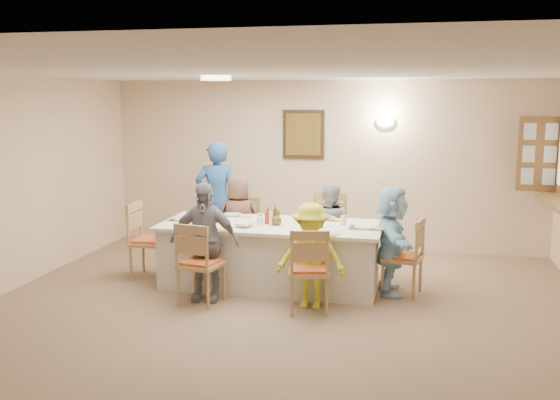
% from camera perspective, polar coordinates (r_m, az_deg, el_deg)
% --- Properties ---
extents(ground, '(7.00, 7.00, 0.00)m').
position_cam_1_polar(ground, '(6.27, -1.00, -11.67)').
color(ground, '#8C7558').
extents(room_walls, '(7.00, 7.00, 7.00)m').
position_cam_1_polar(room_walls, '(5.89, -1.04, 2.20)').
color(room_walls, beige).
rests_on(room_walls, ground).
extents(wall_picture, '(0.62, 0.05, 0.72)m').
position_cam_1_polar(wall_picture, '(9.31, 2.15, 6.02)').
color(wall_picture, '#3B2614').
rests_on(wall_picture, room_walls).
extents(wall_sconce, '(0.26, 0.09, 0.18)m').
position_cam_1_polar(wall_sconce, '(9.14, 9.61, 7.08)').
color(wall_sconce, white).
rests_on(wall_sconce, room_walls).
extents(ceiling_light, '(0.36, 0.36, 0.05)m').
position_cam_1_polar(ceiling_light, '(7.57, -5.87, 11.01)').
color(ceiling_light, white).
rests_on(ceiling_light, room_walls).
extents(hatch_sill, '(0.30, 1.50, 0.05)m').
position_cam_1_polar(hatch_sill, '(8.36, 24.20, -0.21)').
color(hatch_sill, brown).
rests_on(hatch_sill, room_walls).
extents(shutter_door, '(0.55, 0.04, 1.00)m').
position_cam_1_polar(shutter_door, '(9.02, 22.60, 3.91)').
color(shutter_door, brown).
rests_on(shutter_door, room_walls).
extents(dining_table, '(2.62, 1.11, 0.76)m').
position_cam_1_polar(dining_table, '(7.51, -0.83, -5.02)').
color(dining_table, silver).
rests_on(dining_table, ground).
extents(chair_back_left, '(0.51, 0.51, 0.92)m').
position_cam_1_polar(chair_back_left, '(8.40, -3.56, -2.93)').
color(chair_back_left, tan).
rests_on(chair_back_left, ground).
extents(chair_back_right, '(0.54, 0.54, 1.01)m').
position_cam_1_polar(chair_back_right, '(8.14, 4.59, -3.01)').
color(chair_back_right, tan).
rests_on(chair_back_right, ground).
extents(chair_front_left, '(0.51, 0.51, 0.93)m').
position_cam_1_polar(chair_front_left, '(6.92, -7.24, -5.66)').
color(chair_front_left, tan).
rests_on(chair_front_left, ground).
extents(chair_front_right, '(0.52, 0.52, 0.92)m').
position_cam_1_polar(chair_front_right, '(6.62, 2.65, -6.30)').
color(chair_front_right, tan).
rests_on(chair_front_right, ground).
extents(chair_left_end, '(0.47, 0.47, 0.96)m').
position_cam_1_polar(chair_left_end, '(7.98, -11.75, -3.62)').
color(chair_left_end, tan).
rests_on(chair_left_end, ground).
extents(chair_right_end, '(0.51, 0.51, 0.90)m').
position_cam_1_polar(chair_right_end, '(7.31, 11.13, -5.05)').
color(chair_right_end, tan).
rests_on(chair_right_end, ground).
extents(diner_back_left, '(0.76, 0.63, 1.26)m').
position_cam_1_polar(diner_back_left, '(8.25, -3.81, -1.95)').
color(diner_back_left, brown).
rests_on(diner_back_left, ground).
extents(diner_back_right, '(0.59, 0.47, 1.18)m').
position_cam_1_polar(diner_back_right, '(8.01, 4.47, -2.61)').
color(diner_back_right, '#A8A8AF').
rests_on(diner_back_right, ground).
extents(diner_front_left, '(0.83, 0.44, 1.34)m').
position_cam_1_polar(diner_front_left, '(6.98, -6.94, -3.79)').
color(diner_front_left, gray).
rests_on(diner_front_left, ground).
extents(diner_front_right, '(0.75, 0.44, 1.15)m').
position_cam_1_polar(diner_front_right, '(6.71, 2.84, -5.11)').
color(diner_front_right, yellow).
rests_on(diner_front_right, ground).
extents(diner_right_end, '(1.25, 0.65, 1.26)m').
position_cam_1_polar(diner_right_end, '(7.27, 10.15, -3.65)').
color(diner_right_end, '#A5DEFF').
rests_on(diner_right_end, ground).
extents(caregiver, '(0.81, 0.72, 1.65)m').
position_cam_1_polar(caregiver, '(8.79, -5.78, 0.02)').
color(caregiver, '#29569A').
rests_on(caregiver, ground).
extents(placemat_fl, '(0.33, 0.24, 0.01)m').
position_cam_1_polar(placemat_fl, '(7.20, -6.27, -2.59)').
color(placemat_fl, '#472B19').
rests_on(placemat_fl, dining_table).
extents(plate_fl, '(0.24, 0.24, 0.02)m').
position_cam_1_polar(plate_fl, '(7.19, -6.27, -2.52)').
color(plate_fl, white).
rests_on(plate_fl, dining_table).
extents(napkin_fl, '(0.14, 0.14, 0.01)m').
position_cam_1_polar(napkin_fl, '(7.09, -5.02, -2.69)').
color(napkin_fl, yellow).
rests_on(napkin_fl, dining_table).
extents(placemat_fr, '(0.34, 0.25, 0.01)m').
position_cam_1_polar(placemat_fr, '(6.91, 3.21, -3.06)').
color(placemat_fr, '#472B19').
rests_on(placemat_fr, dining_table).
extents(plate_fr, '(0.25, 0.25, 0.02)m').
position_cam_1_polar(plate_fr, '(6.91, 3.21, -2.98)').
color(plate_fr, white).
rests_on(plate_fr, dining_table).
extents(napkin_fr, '(0.13, 0.13, 0.01)m').
position_cam_1_polar(napkin_fr, '(6.83, 4.64, -3.15)').
color(napkin_fr, yellow).
rests_on(napkin_fr, dining_table).
extents(placemat_bl, '(0.33, 0.25, 0.01)m').
position_cam_1_polar(placemat_bl, '(7.98, -4.34, -1.37)').
color(placemat_bl, '#472B19').
rests_on(placemat_bl, dining_table).
extents(plate_bl, '(0.22, 0.22, 0.01)m').
position_cam_1_polar(plate_bl, '(7.98, -4.34, -1.30)').
color(plate_bl, white).
rests_on(plate_bl, dining_table).
extents(napkin_bl, '(0.14, 0.14, 0.01)m').
position_cam_1_polar(napkin_bl, '(7.88, -3.19, -1.44)').
color(napkin_bl, yellow).
rests_on(napkin_bl, dining_table).
extents(placemat_br, '(0.37, 0.27, 0.01)m').
position_cam_1_polar(placemat_br, '(7.72, 4.22, -1.73)').
color(placemat_br, '#472B19').
rests_on(placemat_br, dining_table).
extents(plate_br, '(0.24, 0.24, 0.01)m').
position_cam_1_polar(plate_br, '(7.72, 4.22, -1.66)').
color(plate_br, white).
rests_on(plate_br, dining_table).
extents(napkin_br, '(0.14, 0.14, 0.01)m').
position_cam_1_polar(napkin_br, '(7.65, 5.50, -1.81)').
color(napkin_br, yellow).
rests_on(napkin_br, dining_table).
extents(placemat_le, '(0.34, 0.25, 0.01)m').
position_cam_1_polar(placemat_le, '(7.75, -8.78, -1.78)').
color(placemat_le, '#472B19').
rests_on(placemat_le, dining_table).
extents(plate_le, '(0.26, 0.26, 0.02)m').
position_cam_1_polar(plate_le, '(7.75, -8.78, -1.71)').
color(plate_le, white).
rests_on(plate_le, dining_table).
extents(napkin_le, '(0.14, 0.14, 0.01)m').
position_cam_1_polar(napkin_le, '(7.64, -7.66, -1.86)').
color(napkin_le, yellow).
rests_on(napkin_le, dining_table).
extents(placemat_re, '(0.36, 0.27, 0.01)m').
position_cam_1_polar(placemat_re, '(7.26, 7.81, -2.52)').
color(placemat_re, '#472B19').
rests_on(placemat_re, dining_table).
extents(plate_re, '(0.25, 0.25, 0.02)m').
position_cam_1_polar(plate_re, '(7.26, 7.81, -2.45)').
color(plate_re, white).
rests_on(plate_re, dining_table).
extents(napkin_re, '(0.14, 0.14, 0.01)m').
position_cam_1_polar(napkin_re, '(7.20, 9.21, -2.60)').
color(napkin_re, yellow).
rests_on(napkin_re, dining_table).
extents(teacup_a, '(0.12, 0.12, 0.08)m').
position_cam_1_polar(teacup_a, '(7.33, -7.89, -2.12)').
color(teacup_a, white).
rests_on(teacup_a, dining_table).
extents(teacup_b, '(0.14, 0.14, 0.08)m').
position_cam_1_polar(teacup_b, '(7.85, 2.83, -1.25)').
color(teacup_b, white).
rests_on(teacup_b, dining_table).
extents(bowl_a, '(0.37, 0.37, 0.05)m').
position_cam_1_polar(bowl_a, '(7.26, -3.32, -2.25)').
color(bowl_a, white).
rests_on(bowl_a, dining_table).
extents(bowl_b, '(0.33, 0.33, 0.06)m').
position_cam_1_polar(bowl_b, '(7.58, 2.22, -1.71)').
color(bowl_b, white).
rests_on(bowl_b, dining_table).
extents(condiment_ketchup, '(0.13, 0.13, 0.21)m').
position_cam_1_polar(condiment_ketchup, '(7.40, -1.12, -1.39)').
color(condiment_ketchup, red).
rests_on(condiment_ketchup, dining_table).
extents(condiment_brown, '(0.16, 0.16, 0.22)m').
position_cam_1_polar(condiment_brown, '(7.43, -0.45, -1.31)').
color(condiment_brown, brown).
rests_on(condiment_brown, dining_table).
extents(condiment_malt, '(0.16, 0.16, 0.16)m').
position_cam_1_polar(condiment_malt, '(7.33, -0.32, -1.71)').
color(condiment_malt, brown).
rests_on(condiment_malt, dining_table).
extents(drinking_glass, '(0.07, 0.07, 0.10)m').
position_cam_1_polar(drinking_glass, '(7.50, -1.87, -1.64)').
color(drinking_glass, silver).
rests_on(drinking_glass, dining_table).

